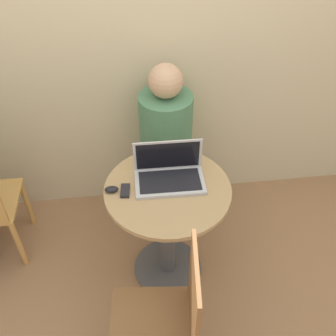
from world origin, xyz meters
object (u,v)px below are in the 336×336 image
Objects in this scene: laptop at (169,174)px; chair_empty at (167,321)px; person_seated at (163,152)px; cell_phone at (125,191)px.

laptop is 0.75m from chair_empty.
person_seated is at bearing 84.22° from chair_empty.
cell_phone is 0.08× the size of person_seated.
laptop is 3.75× the size of cell_phone.
chair_empty is (-0.09, -0.67, -0.32)m from laptop.
laptop is at bearing -93.08° from person_seated.
person_seated is at bearing 65.61° from cell_phone.
laptop reaches higher than chair_empty.
chair_empty is (0.15, -0.60, -0.29)m from cell_phone.
cell_phone is at bearing -114.39° from person_seated.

